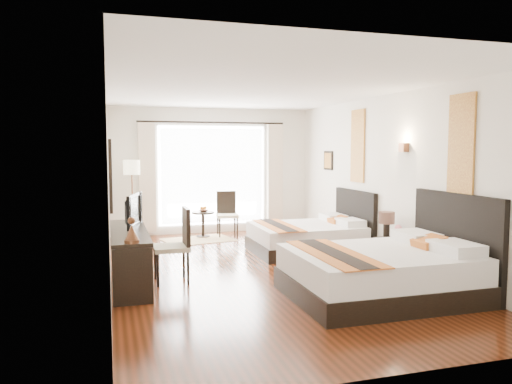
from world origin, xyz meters
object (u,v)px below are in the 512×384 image
object	(u,v)px
television	(129,210)
desk_chair	(173,259)
vase	(398,235)
bed_far	(311,236)
side_table	(203,224)
table_lamp	(387,220)
console_desk	(129,256)
fruit_bowl	(203,211)
nightstand	(392,254)
bed_near	(386,271)
floor_lamp	(132,173)
window_chair	(227,223)

from	to	relation	value
television	desk_chair	xyz separation A→B (m)	(0.58, -0.45, -0.67)
vase	television	world-z (taller)	television
bed_far	side_table	distance (m)	2.65
table_lamp	console_desk	bearing A→B (deg)	176.89
console_desk	side_table	distance (m)	3.72
fruit_bowl	television	bearing A→B (deg)	-119.00
table_lamp	nightstand	bearing A→B (deg)	-80.62
bed_near	floor_lamp	xyz separation A→B (m)	(-2.93, 4.99, 1.07)
table_lamp	fruit_bowl	xyz separation A→B (m)	(-2.31, 3.54, -0.20)
nightstand	table_lamp	size ratio (longest dim) A/B	1.26
bed_near	side_table	xyz separation A→B (m)	(-1.46, 4.95, -0.06)
window_chair	bed_far	bearing A→B (deg)	33.44
bed_far	table_lamp	xyz separation A→B (m)	(0.70, -1.43, 0.48)
bed_far	desk_chair	distance (m)	3.02
table_lamp	side_table	xyz separation A→B (m)	(-2.32, 3.53, -0.50)
floor_lamp	window_chair	distance (m)	2.29
bed_near	bed_far	xyz separation A→B (m)	(0.16, 2.85, -0.05)
console_desk	television	bearing A→B (deg)	86.38
vase	bed_far	bearing A→B (deg)	114.10
side_table	floor_lamp	bearing A→B (deg)	178.27
table_lamp	window_chair	distance (m)	3.98
bed_near	window_chair	xyz separation A→B (m)	(-0.93, 4.93, -0.04)
bed_far	television	bearing A→B (deg)	-164.61
bed_far	window_chair	world-z (taller)	bed_far
console_desk	desk_chair	xyz separation A→B (m)	(0.60, -0.14, -0.05)
side_table	vase	bearing A→B (deg)	-57.90
side_table	television	bearing A→B (deg)	-118.86
side_table	bed_near	bearing A→B (deg)	-73.52
console_desk	window_chair	world-z (taller)	window_chair
table_lamp	desk_chair	world-z (taller)	desk_chair
side_table	fruit_bowl	distance (m)	0.30
table_lamp	floor_lamp	size ratio (longest dim) A/B	0.24
bed_near	desk_chair	bearing A→B (deg)	149.53
vase	television	size ratio (longest dim) A/B	0.16
table_lamp	window_chair	world-z (taller)	window_chair
television	floor_lamp	xyz separation A→B (m)	(0.19, 3.05, 0.41)
fruit_bowl	window_chair	distance (m)	0.59
bed_far	console_desk	xyz separation A→B (m)	(-3.29, -1.22, 0.09)
console_desk	side_table	size ratio (longest dim) A/B	4.00
window_chair	console_desk	bearing A→B (deg)	-27.90
television	floor_lamp	size ratio (longest dim) A/B	0.51
bed_near	floor_lamp	distance (m)	5.89
table_lamp	floor_lamp	world-z (taller)	floor_lamp
bed_far	nightstand	world-z (taller)	bed_far
fruit_bowl	desk_chair	bearing A→B (deg)	-107.44
floor_lamp	vase	bearing A→B (deg)	-44.92
bed_near	television	bearing A→B (deg)	148.01
window_chair	vase	bearing A→B (deg)	31.90
fruit_bowl	window_chair	size ratio (longest dim) A/B	0.20
floor_lamp	fruit_bowl	size ratio (longest dim) A/B	8.72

